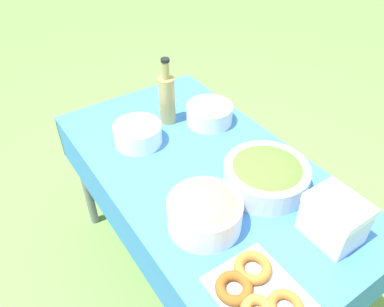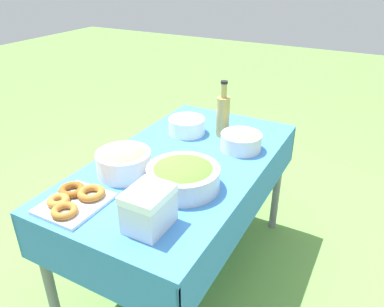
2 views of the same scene
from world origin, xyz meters
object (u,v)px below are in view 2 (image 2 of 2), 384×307
donut_platter (74,200)px  cooler_box (149,209)px  olive_oil_bottle (223,115)px  pasta_bowl (241,140)px  bread_bowl (124,161)px  salad_bowl (183,175)px  plate_stack (187,126)px

donut_platter → cooler_box: 0.38m
olive_oil_bottle → cooler_box: (0.92, 0.10, -0.05)m
donut_platter → pasta_bowl: bearing=152.6°
pasta_bowl → bread_bowl: size_ratio=0.85×
salad_bowl → bread_bowl: bearing=-85.1°
salad_bowl → pasta_bowl: salad_bowl is taller
pasta_bowl → plate_stack: 0.37m
plate_stack → bread_bowl: bread_bowl is taller
donut_platter → salad_bowl: bearing=134.4°
pasta_bowl → cooler_box: bearing=-4.5°
pasta_bowl → cooler_box: cooler_box is taller
plate_stack → olive_oil_bottle: olive_oil_bottle is taller
salad_bowl → olive_oil_bottle: olive_oil_bottle is taller
donut_platter → cooler_box: cooler_box is taller
pasta_bowl → bread_bowl: bread_bowl is taller
donut_platter → plate_stack: size_ratio=1.41×
salad_bowl → cooler_box: size_ratio=1.76×
pasta_bowl → olive_oil_bottle: 0.22m
pasta_bowl → donut_platter: (0.83, -0.43, -0.04)m
cooler_box → plate_stack: bearing=-160.2°
donut_platter → olive_oil_bottle: bearing=164.4°
salad_bowl → pasta_bowl: bearing=170.1°
salad_bowl → plate_stack: 0.61m
bread_bowl → pasta_bowl: bearing=142.3°
plate_stack → olive_oil_bottle: bearing=109.7°
salad_bowl → cooler_box: cooler_box is taller
olive_oil_bottle → cooler_box: 0.93m
salad_bowl → bread_bowl: size_ratio=1.27×
olive_oil_bottle → bread_bowl: 0.69m
olive_oil_bottle → plate_stack: bearing=-70.3°
salad_bowl → olive_oil_bottle: (-0.61, -0.08, 0.07)m
pasta_bowl → donut_platter: 0.94m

